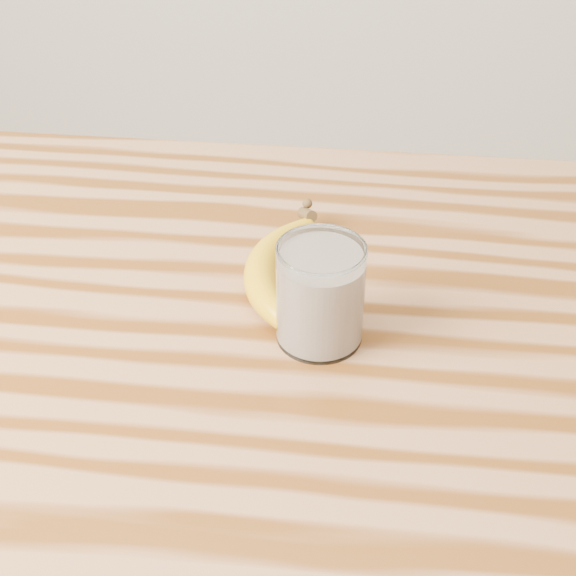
# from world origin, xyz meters

# --- Properties ---
(table) EXTENTS (1.20, 0.80, 0.90)m
(table) POSITION_xyz_m (0.00, 0.00, 0.77)
(table) COLOR #97643F
(table) RESTS_ON ground
(smoothie_glass) EXTENTS (0.09, 0.09, 0.11)m
(smoothie_glass) POSITION_xyz_m (0.04, -0.01, 0.95)
(smoothie_glass) COLOR white
(smoothie_glass) RESTS_ON table
(banana) EXTENTS (0.13, 0.30, 0.04)m
(banana) POSITION_xyz_m (-0.03, 0.07, 0.92)
(banana) COLOR #C8930F
(banana) RESTS_ON table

